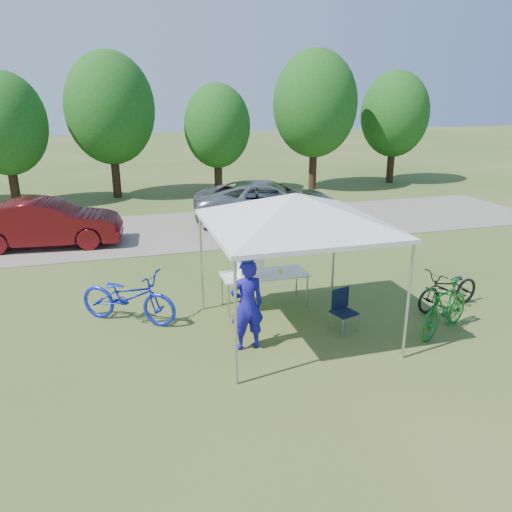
% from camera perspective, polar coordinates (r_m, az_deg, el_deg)
% --- Properties ---
extents(ground, '(100.00, 100.00, 0.00)m').
position_cam_1_polar(ground, '(9.87, 4.22, -8.54)').
color(ground, '#2D5119').
rests_on(ground, ground).
extents(gravel_strip, '(24.00, 5.00, 0.02)m').
position_cam_1_polar(gravel_strip, '(17.13, -4.98, 3.22)').
color(gravel_strip, gray).
rests_on(gravel_strip, ground).
extents(canopy, '(4.53, 4.53, 3.00)m').
position_cam_1_polar(canopy, '(8.99, 4.61, 6.71)').
color(canopy, '#A5A5AA').
rests_on(canopy, ground).
extents(treeline, '(24.89, 4.28, 6.30)m').
position_cam_1_polar(treeline, '(22.49, -9.13, 15.76)').
color(treeline, '#382314').
rests_on(treeline, ground).
extents(folding_table, '(1.83, 0.76, 0.75)m').
position_cam_1_polar(folding_table, '(10.67, 0.95, -2.23)').
color(folding_table, white).
rests_on(folding_table, ground).
extents(folding_chair, '(0.51, 0.53, 0.81)m').
position_cam_1_polar(folding_chair, '(9.88, 9.82, -5.70)').
color(folding_chair, black).
rests_on(folding_chair, ground).
extents(cooler, '(0.52, 0.35, 0.37)m').
position_cam_1_polar(cooler, '(10.51, -0.63, -1.21)').
color(cooler, white).
rests_on(cooler, folding_table).
extents(ice_cream_cup, '(0.09, 0.09, 0.07)m').
position_cam_1_polar(ice_cream_cup, '(10.70, 2.79, -1.76)').
color(ice_cream_cup, yellow).
rests_on(ice_cream_cup, folding_table).
extents(cyclist, '(0.64, 0.44, 1.69)m').
position_cam_1_polar(cyclist, '(8.89, -1.03, -5.61)').
color(cyclist, '#18139D').
rests_on(cyclist, ground).
extents(bike_blue, '(2.14, 1.71, 1.09)m').
position_cam_1_polar(bike_blue, '(10.33, -14.41, -4.53)').
color(bike_blue, '#1527B9').
rests_on(bike_blue, ground).
extents(bike_green, '(1.76, 1.23, 1.04)m').
position_cam_1_polar(bike_green, '(10.23, 20.78, -5.56)').
color(bike_green, '#166421').
rests_on(bike_green, ground).
extents(bike_dark, '(1.80, 0.95, 0.90)m').
position_cam_1_polar(bike_dark, '(11.41, 21.19, -3.52)').
color(bike_dark, black).
rests_on(bike_dark, ground).
extents(minivan, '(5.73, 3.60, 1.47)m').
position_cam_1_polar(minivan, '(17.53, 1.62, 6.15)').
color(minivan, '#9E9E9A').
rests_on(minivan, gravel_strip).
extents(sedan, '(4.42, 1.87, 1.42)m').
position_cam_1_polar(sedan, '(16.10, -22.79, 3.50)').
color(sedan, '#550E12').
rests_on(sedan, gravel_strip).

